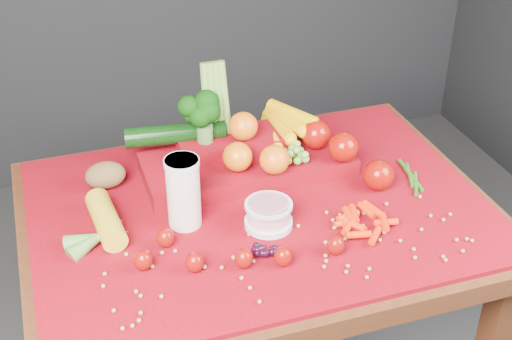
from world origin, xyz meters
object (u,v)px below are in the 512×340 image
object	(u,v)px
table	(259,242)
yogurt_bowl	(269,214)
produce_mound	(253,150)
milk_glass	(183,190)

from	to	relation	value
table	yogurt_bowl	xyz separation A→B (m)	(-0.00, -0.08, 0.14)
table	yogurt_bowl	size ratio (longest dim) A/B	10.02
table	yogurt_bowl	world-z (taller)	yogurt_bowl
yogurt_bowl	produce_mound	xyz separation A→B (m)	(0.04, 0.24, 0.03)
table	produce_mound	world-z (taller)	produce_mound
table	milk_glass	distance (m)	0.27
milk_glass	produce_mound	distance (m)	0.28
table	yogurt_bowl	distance (m)	0.16
milk_glass	yogurt_bowl	size ratio (longest dim) A/B	1.55
milk_glass	produce_mound	bearing A→B (deg)	37.74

